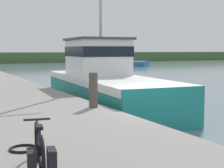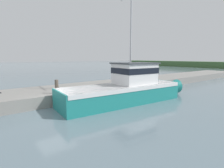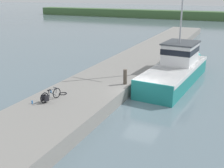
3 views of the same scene
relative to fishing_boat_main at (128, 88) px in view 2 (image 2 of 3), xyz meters
The scene contains 4 objects.
ground_plane 6.53m from the fishing_boat_main, 100.09° to the right, with size 320.00×320.00×0.00m, color slate.
dock_pier 8.16m from the fishing_boat_main, 129.09° to the right, with size 5.43×80.00×0.96m, color gray.
fishing_boat_main is the anchor object (origin of this frame).
mooring_post 6.11m from the fishing_boat_main, 118.06° to the right, with size 0.29×0.29×1.17m, color #51473D.
Camera 2 is at (12.31, -4.32, 3.93)m, focal length 28.00 mm.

